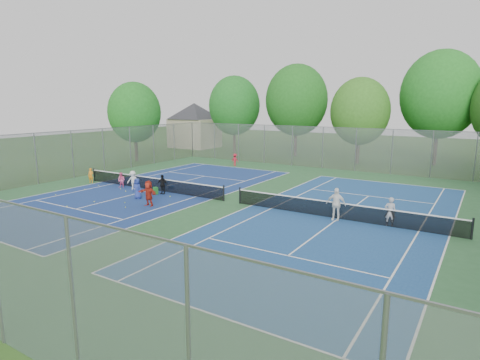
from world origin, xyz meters
name	(u,v)px	position (x,y,z in m)	size (l,w,h in m)	color
ground	(232,202)	(0.00, 0.00, 0.00)	(120.00, 120.00, 0.00)	#2A5119
court_pad	(232,202)	(0.00, 0.00, 0.01)	(32.00, 32.00, 0.01)	#2B5C33
court_left	(152,190)	(-7.00, 0.00, 0.02)	(10.97, 23.77, 0.01)	navy
court_right	(338,219)	(7.00, 0.00, 0.02)	(10.97, 23.77, 0.01)	navy
net_left	(152,184)	(-7.00, 0.00, 0.46)	(12.87, 0.10, 0.91)	black
net_right	(338,211)	(7.00, 0.00, 0.46)	(12.87, 0.10, 0.91)	black
fence_north	(323,148)	(0.00, 16.00, 2.00)	(32.00, 0.10, 4.00)	gray
fence_west	(72,154)	(-16.00, 0.00, 2.00)	(32.00, 0.10, 4.00)	gray
house	(194,117)	(-22.00, 24.00, 4.21)	(11.03, 11.03, 7.30)	#B7A88C
tree_nw	(234,106)	(-14.00, 22.00, 5.89)	(6.40, 6.40, 9.58)	#443326
tree_nl	(297,100)	(-6.00, 23.00, 6.54)	(7.20, 7.20, 10.69)	#443326
tree_nc	(360,111)	(2.00, 21.00, 5.39)	(6.00, 6.00, 8.85)	#443326
tree_nr	(440,95)	(9.00, 24.00, 7.04)	(7.60, 7.60, 11.42)	#443326
tree_side_w	(134,112)	(-19.00, 10.00, 5.24)	(5.60, 5.60, 8.47)	#443326
ball_crate	(171,187)	(-6.01, 1.02, 0.13)	(0.30, 0.30, 0.26)	#174DAF
ball_hopper	(156,191)	(-5.71, -0.94, 0.26)	(0.27, 0.27, 0.52)	#258A2D
student_a	(91,175)	(-13.01, -0.60, 0.59)	(0.43, 0.28, 1.17)	orange
student_b	(121,180)	(-9.49, -0.60, 0.58)	(0.56, 0.44, 1.16)	pink
student_c	(133,180)	(-8.27, -0.60, 0.70)	(0.90, 0.52, 1.39)	silver
student_d	(162,185)	(-5.37, -0.60, 0.69)	(0.81, 0.34, 1.38)	black
student_e	(137,189)	(-5.86, -2.49, 0.69)	(0.68, 0.44, 1.38)	navy
student_f	(149,193)	(-3.83, -3.49, 0.80)	(1.49, 0.47, 1.61)	#A82718
child_far_baseline	(235,160)	(-7.96, 12.77, 0.62)	(0.80, 0.46, 1.24)	red
instructor	(390,212)	(9.68, 0.09, 0.78)	(0.57, 0.37, 1.56)	#99999B
teen_court_b	(336,204)	(6.92, -0.26, 0.90)	(1.05, 0.44, 1.80)	white
tennis_ball_0	(99,186)	(-11.44, -1.15, 0.03)	(0.07, 0.07, 0.07)	#CEF338
tennis_ball_1	(85,190)	(-11.12, -2.64, 0.03)	(0.07, 0.07, 0.07)	#BDD932
tennis_ball_2	(125,203)	(-5.62, -3.81, 0.03)	(0.07, 0.07, 0.07)	#A0C22D
tennis_ball_3	(126,191)	(-8.12, -1.47, 0.03)	(0.07, 0.07, 0.07)	#EBF238
tennis_ball_4	(120,189)	(-9.08, -1.10, 0.03)	(0.07, 0.07, 0.07)	yellow
tennis_ball_5	(67,207)	(-7.88, -6.37, 0.03)	(0.07, 0.07, 0.07)	#CDDF34
tennis_ball_6	(94,202)	(-7.47, -4.69, 0.03)	(0.07, 0.07, 0.07)	#D5E234
tennis_ball_7	(170,205)	(-2.86, -2.68, 0.03)	(0.07, 0.07, 0.07)	#A6CA2F
tennis_ball_8	(170,197)	(-4.33, -1.01, 0.03)	(0.07, 0.07, 0.07)	#C7F037
tennis_ball_9	(56,195)	(-11.33, -4.83, 0.03)	(0.07, 0.07, 0.07)	#C9F138
tennis_ball_10	(150,204)	(-4.08, -3.16, 0.03)	(0.07, 0.07, 0.07)	#B3C62E
tennis_ball_11	(125,208)	(-4.70, -4.60, 0.03)	(0.07, 0.07, 0.07)	gold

